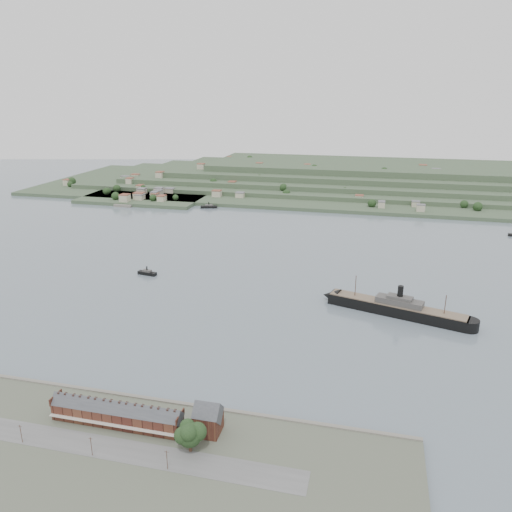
% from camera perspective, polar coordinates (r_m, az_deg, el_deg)
% --- Properties ---
extents(ground, '(1400.00, 1400.00, 0.00)m').
position_cam_1_polar(ground, '(356.51, -1.08, -3.14)').
color(ground, slate).
rests_on(ground, ground).
extents(near_shore, '(220.00, 80.00, 2.60)m').
position_cam_1_polar(near_shore, '(204.92, -15.55, -21.70)').
color(near_shore, '#4C5142').
rests_on(near_shore, ground).
extents(terrace_row, '(55.60, 9.80, 11.07)m').
position_cam_1_polar(terrace_row, '(218.36, -15.64, -16.97)').
color(terrace_row, '#401C16').
rests_on(terrace_row, ground).
extents(gabled_building, '(10.40, 10.18, 14.09)m').
position_cam_1_polar(gabled_building, '(207.02, -5.52, -18.02)').
color(gabled_building, '#401C16').
rests_on(gabled_building, ground).
extents(far_peninsula, '(760.00, 309.00, 30.00)m').
position_cam_1_polar(far_peninsula, '(725.73, 9.12, 8.73)').
color(far_peninsula, '#31462F').
rests_on(far_peninsula, ground).
extents(steamship, '(93.50, 36.21, 22.95)m').
position_cam_1_polar(steamship, '(318.96, 15.29, -5.68)').
color(steamship, black).
rests_on(steamship, ground).
extents(tugboat, '(15.14, 6.06, 6.62)m').
position_cam_1_polar(tugboat, '(380.96, -12.33, -1.88)').
color(tugboat, black).
rests_on(tugboat, ground).
extents(ferry_west, '(19.89, 9.92, 7.19)m').
position_cam_1_polar(ferry_west, '(589.19, -5.40, 5.65)').
color(ferry_west, black).
rests_on(ferry_west, ground).
extents(fig_tree, '(11.59, 10.04, 12.94)m').
position_cam_1_polar(fig_tree, '(197.51, -7.55, -19.53)').
color(fig_tree, '#442C1F').
rests_on(fig_tree, ground).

